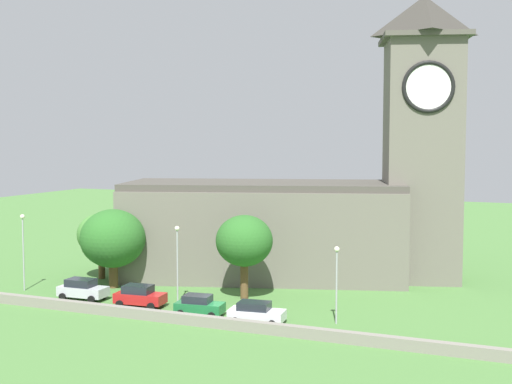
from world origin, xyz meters
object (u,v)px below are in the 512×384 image
object	(u,v)px
car_white	(256,312)
car_red	(140,296)
car_silver	(83,289)
tree_by_tower	(101,235)
car_green	(199,305)
streetlamp_west_mid	(177,252)
tree_riverside_east	(113,239)
streetlamp_west_end	(23,240)
tree_riverside_west	(244,241)
streetlamp_central	(337,271)
church	(313,201)

from	to	relation	value
car_white	car_red	bearing A→B (deg)	174.78
car_silver	car_white	bearing A→B (deg)	-4.27
tree_by_tower	car_white	bearing A→B (deg)	-24.53
car_red	car_silver	bearing A→B (deg)	177.46
car_green	streetlamp_west_mid	world-z (taller)	streetlamp_west_mid
car_red	car_white	size ratio (longest dim) A/B	0.98
tree_by_tower	tree_riverside_east	world-z (taller)	tree_riverside_east
car_silver	streetlamp_west_end	bearing A→B (deg)	173.14
car_white	tree_riverside_east	distance (m)	19.72
tree_riverside_east	tree_by_tower	bearing A→B (deg)	138.43
tree_riverside_east	car_green	bearing A→B (deg)	-26.36
car_red	tree_by_tower	bearing A→B (deg)	139.04
car_silver	tree_riverside_east	xyz separation A→B (m)	(-0.24, 5.33, 3.95)
car_red	tree_riverside_west	distance (m)	10.64
tree_riverside_east	car_silver	bearing A→B (deg)	-87.43
car_red	tree_by_tower	size ratio (longest dim) A/B	0.65
car_silver	tree_riverside_east	world-z (taller)	tree_riverside_east
streetlamp_central	tree_by_tower	xyz separation A→B (m)	(-27.84, 7.69, 0.42)
car_red	streetlamp_west_mid	distance (m)	5.07
streetlamp_west_end	car_red	bearing A→B (deg)	-4.90
car_white	tree_by_tower	distance (m)	24.28
tree_riverside_east	streetlamp_west_mid	bearing A→B (deg)	-19.79
church	car_silver	xyz separation A→B (m)	(-16.48, -17.90, -7.23)
car_green	streetlamp_west_mid	size ratio (longest dim) A/B	0.60
streetlamp_west_mid	streetlamp_west_end	bearing A→B (deg)	-175.94
car_white	tree_riverside_east	xyz separation A→B (m)	(-18.11, 6.67, 4.04)
car_red	car_white	bearing A→B (deg)	-5.22
car_green	car_silver	bearing A→B (deg)	175.38
streetlamp_west_end	streetlamp_west_mid	distance (m)	16.43
church	car_silver	size ratio (longest dim) A/B	8.01
car_red	streetlamp_west_mid	bearing A→B (deg)	43.13
church	streetlamp_west_end	bearing A→B (deg)	-144.77
car_red	streetlamp_central	size ratio (longest dim) A/B	0.73
car_red	tree_by_tower	world-z (taller)	tree_by_tower
streetlamp_west_end	streetlamp_central	size ratio (longest dim) A/B	1.19
streetlamp_west_end	tree_by_tower	bearing A→B (deg)	64.82
church	car_red	bearing A→B (deg)	-119.23
car_green	streetlamp_central	world-z (taller)	streetlamp_central
church	tree_by_tower	world-z (taller)	church
streetlamp_central	streetlamp_west_end	bearing A→B (deg)	-179.97
church	car_silver	bearing A→B (deg)	-132.64
streetlamp_west_mid	tree_by_tower	xyz separation A→B (m)	(-12.77, 6.55, -0.01)
car_silver	streetlamp_west_mid	size ratio (longest dim) A/B	0.66
church	streetlamp_west_mid	xyz separation A→B (m)	(-7.66, -15.82, -3.51)
car_white	streetlamp_west_end	distance (m)	25.87
car_white	streetlamp_west_mid	world-z (taller)	streetlamp_west_mid
church	tree_riverside_east	world-z (taller)	church
streetlamp_central	car_red	bearing A→B (deg)	-176.08
tree_riverside_east	tree_riverside_west	bearing A→B (deg)	2.78
car_silver	tree_by_tower	bearing A→B (deg)	114.58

